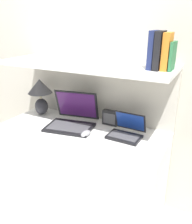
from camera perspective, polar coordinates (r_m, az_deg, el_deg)
ground_plane at (r=2.25m, az=-7.05°, el=-25.11°), size 12.00×12.00×0.00m
wall_back at (r=2.14m, az=1.05°, el=9.78°), size 6.00×0.05×2.40m
desk at (r=2.18m, az=-3.26°, el=-13.40°), size 1.40×0.56×0.77m
back_riser at (r=2.28m, az=0.46°, el=-4.24°), size 1.40×0.04×1.29m
shelf at (r=1.88m, az=-2.77°, el=11.32°), size 1.40×0.51×0.03m
table_lamp at (r=2.29m, az=-13.28°, el=4.77°), size 0.23×0.23×0.35m
laptop_large at (r=2.04m, az=-5.77°, el=-1.74°), size 0.44×0.42×0.28m
laptop_small at (r=1.87m, az=7.26°, el=-4.68°), size 0.26×0.24×0.18m
computer_mouse at (r=1.87m, az=-2.48°, el=-5.19°), size 0.07×0.11×0.04m
router_box at (r=2.05m, az=3.48°, el=-1.38°), size 0.14×0.05×0.13m
book_green at (r=1.64m, az=17.96°, el=12.64°), size 0.02×0.14×0.18m
book_orange at (r=1.65m, az=16.71°, el=13.75°), size 0.04×0.14×0.24m
book_black at (r=1.66m, az=15.01°, el=14.10°), size 0.04×0.17×0.25m
book_navy at (r=1.67m, az=13.52°, el=14.30°), size 0.04×0.15×0.25m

